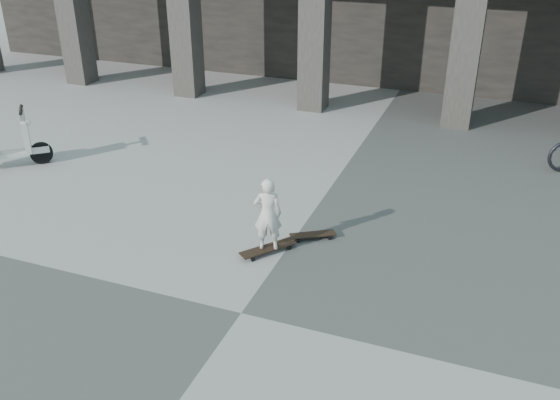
% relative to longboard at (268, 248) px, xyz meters
% --- Properties ---
extents(ground, '(90.00, 90.00, 0.00)m').
position_rel_longboard_xyz_m(ground, '(0.23, -1.50, -0.07)').
color(ground, '#474745').
rests_on(ground, ground).
extents(longboard, '(0.71, 0.84, 0.09)m').
position_rel_longboard_xyz_m(longboard, '(0.00, 0.00, 0.00)').
color(longboard, black).
rests_on(longboard, ground).
extents(skateboard_spare, '(0.71, 0.53, 0.09)m').
position_rel_longboard_xyz_m(skateboard_spare, '(0.50, 0.63, -0.01)').
color(skateboard_spare, black).
rests_on(skateboard_spare, ground).
extents(child, '(0.48, 0.40, 1.13)m').
position_rel_longboard_xyz_m(child, '(-0.00, 0.00, 0.58)').
color(child, beige).
rests_on(child, longboard).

